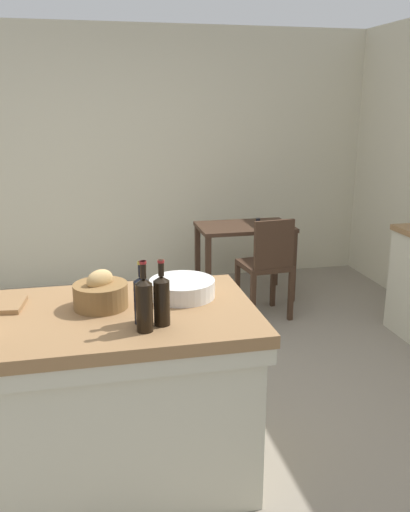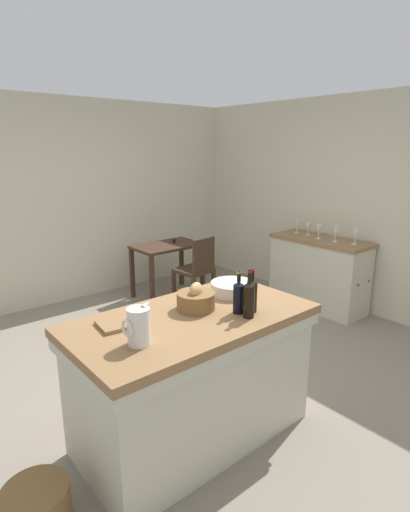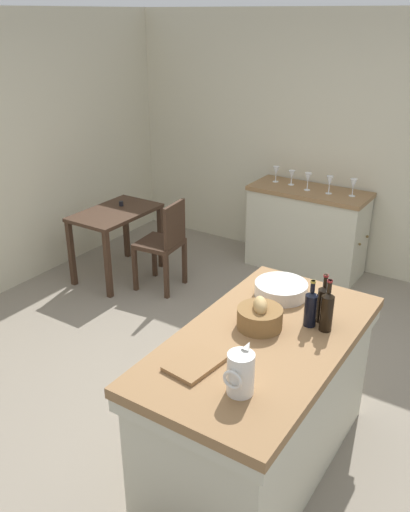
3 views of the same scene
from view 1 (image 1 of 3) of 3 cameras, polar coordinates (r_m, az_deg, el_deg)
ground_plane at (r=3.59m, az=-3.97°, el=-15.28°), size 6.76×6.76×0.00m
wall_back at (r=5.68m, az=-8.21°, el=10.16°), size 5.32×0.12×2.60m
island_table at (r=2.77m, az=-12.14°, el=-14.05°), size 1.62×0.86×0.91m
writing_desk at (r=5.23m, az=4.20°, el=2.04°), size 0.90×0.56×0.77m
wooden_chair at (r=4.73m, az=6.60°, el=-0.83°), size 0.44×0.44×0.91m
wash_bowl at (r=2.73m, az=-2.44°, el=-3.43°), size 0.33×0.33×0.09m
bread_basket at (r=2.63m, az=-10.99°, el=-3.93°), size 0.26×0.26×0.19m
wine_bottle_dark at (r=2.37m, az=-4.60°, el=-4.55°), size 0.07×0.07×0.30m
wine_bottle_amber at (r=2.41m, az=-6.70°, el=-4.47°), size 0.07×0.07×0.29m
wine_bottle_green at (r=2.31m, az=-6.45°, el=-4.99°), size 0.07×0.07×0.32m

